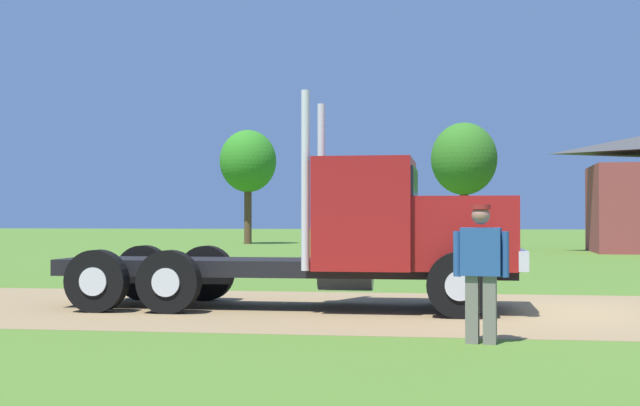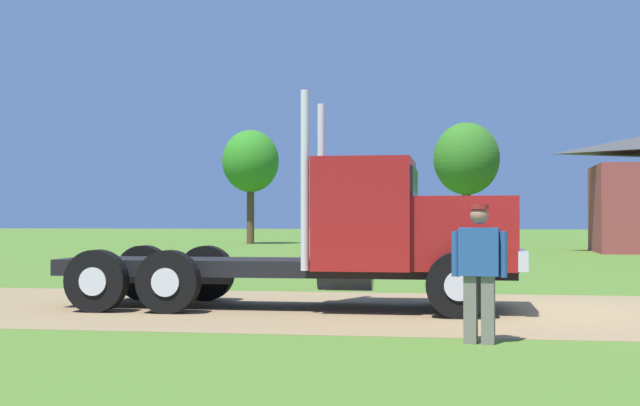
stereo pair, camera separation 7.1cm
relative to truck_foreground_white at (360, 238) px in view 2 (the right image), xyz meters
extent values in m
plane|color=#4B7125|center=(2.94, -0.06, -1.23)|extent=(200.00, 200.00, 0.00)
cube|color=olive|center=(2.94, -0.06, -1.23)|extent=(120.00, 6.76, 0.01)
cube|color=black|center=(-1.34, -0.02, -0.52)|extent=(7.95, 1.52, 0.28)
cube|color=maroon|center=(1.78, -0.01, 0.09)|extent=(1.72, 1.99, 1.22)
cube|color=silver|center=(2.69, -0.01, -0.34)|extent=(0.16, 2.18, 0.32)
cube|color=maroon|center=(0.11, -0.02, 0.42)|extent=(1.61, 2.27, 1.87)
cube|color=#2D3D4C|center=(0.94, -0.01, 0.79)|extent=(0.04, 1.89, 0.82)
cylinder|color=silver|center=(-0.81, 0.88, 0.97)|extent=(0.14, 0.14, 2.97)
cylinder|color=silver|center=(-0.81, -0.92, 0.97)|extent=(0.14, 0.14, 2.97)
cylinder|color=silver|center=(-0.37, 0.98, -0.73)|extent=(1.00, 0.52, 0.52)
cylinder|color=black|center=(1.69, 1.12, -0.71)|extent=(1.05, 0.30, 1.05)
cylinder|color=silver|center=(1.69, 1.28, -0.71)|extent=(0.47, 0.04, 0.47)
cylinder|color=black|center=(1.69, -1.15, -0.71)|extent=(1.05, 0.30, 1.05)
cylinder|color=silver|center=(1.69, -1.31, -0.71)|extent=(0.47, 0.04, 0.47)
cylinder|color=black|center=(-4.31, 1.11, -0.71)|extent=(1.05, 0.30, 1.05)
cylinder|color=silver|center=(-4.31, 1.27, -0.71)|extent=(0.47, 0.04, 0.47)
cylinder|color=black|center=(-4.31, -1.15, -0.71)|extent=(1.05, 0.30, 1.05)
cylinder|color=silver|center=(-4.31, -1.31, -0.71)|extent=(0.47, 0.04, 0.47)
cylinder|color=black|center=(-3.06, 1.11, -0.71)|extent=(1.05, 0.30, 1.05)
cylinder|color=silver|center=(-3.06, 1.27, -0.71)|extent=(0.47, 0.04, 0.47)
cylinder|color=black|center=(-3.06, -1.15, -0.71)|extent=(1.05, 0.30, 1.05)
cylinder|color=silver|center=(-3.06, -1.31, -0.71)|extent=(0.47, 0.04, 0.47)
cube|color=#264C8C|center=(1.93, -3.90, -0.07)|extent=(0.53, 0.32, 0.61)
sphere|color=#A06957|center=(1.93, -3.90, 0.39)|extent=(0.23, 0.23, 0.23)
cylinder|color=maroon|center=(1.93, -3.90, 0.49)|extent=(0.24, 0.24, 0.06)
cube|color=slate|center=(1.82, -3.88, -0.80)|extent=(0.18, 0.20, 0.85)
cube|color=slate|center=(2.04, -3.91, -0.80)|extent=(0.18, 0.20, 0.85)
cylinder|color=#264C8C|center=(1.64, -3.86, -0.10)|extent=(0.10, 0.10, 0.58)
cylinder|color=#264C8C|center=(2.23, -3.94, -0.10)|extent=(0.10, 0.10, 0.58)
cylinder|color=#513823|center=(-10.33, 35.68, 0.55)|extent=(0.44, 0.44, 3.56)
ellipsoid|color=#2D7B1E|center=(-10.33, 35.68, 3.67)|extent=(3.34, 3.34, 3.68)
cylinder|color=#513823|center=(2.20, 30.15, 0.38)|extent=(0.44, 0.44, 3.21)
ellipsoid|color=#306C1E|center=(2.20, 30.15, 3.32)|extent=(3.34, 3.34, 3.68)
camera|label=1|loc=(1.57, -15.21, 0.37)|focal=49.59mm
camera|label=2|loc=(1.64, -15.20, 0.37)|focal=49.59mm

